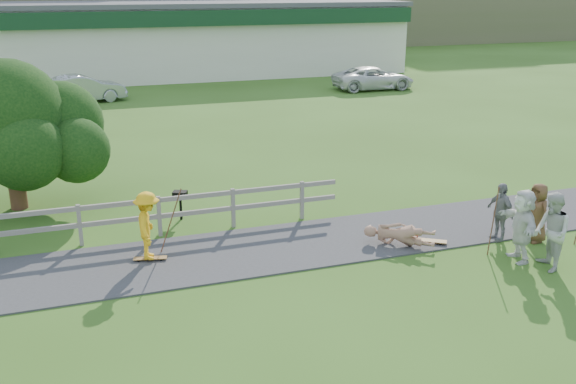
{
  "coord_description": "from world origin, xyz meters",
  "views": [
    {
      "loc": [
        -3.96,
        -12.76,
        6.4
      ],
      "look_at": [
        1.14,
        2.0,
        1.29
      ],
      "focal_mm": 40.0,
      "sensor_mm": 36.0,
      "label": 1
    }
  ],
  "objects_px": {
    "skater_fallen": "(399,235)",
    "spectator_b": "(500,212)",
    "bbq": "(181,205)",
    "spectator_c": "(537,213)",
    "car_silver": "(82,89)",
    "spectator_a": "(551,232)",
    "tree": "(12,153)",
    "spectator_d": "(522,225)",
    "car_white": "(373,78)",
    "skater_rider": "(148,230)"
  },
  "relations": [
    {
      "from": "skater_fallen",
      "to": "spectator_b",
      "type": "xyz_separation_m",
      "value": [
        2.67,
        -0.42,
        0.45
      ]
    },
    {
      "from": "bbq",
      "to": "spectator_c",
      "type": "bearing_deg",
      "value": -5.74
    },
    {
      "from": "spectator_b",
      "to": "car_silver",
      "type": "relative_size",
      "value": 0.33
    },
    {
      "from": "spectator_a",
      "to": "tree",
      "type": "distance_m",
      "value": 14.74
    },
    {
      "from": "spectator_d",
      "to": "car_silver",
      "type": "xyz_separation_m",
      "value": [
        -9.14,
        25.83,
        -0.13
      ]
    },
    {
      "from": "car_silver",
      "to": "spectator_a",
      "type": "bearing_deg",
      "value": -172.58
    },
    {
      "from": "car_silver",
      "to": "bbq",
      "type": "height_order",
      "value": "car_silver"
    },
    {
      "from": "skater_fallen",
      "to": "spectator_c",
      "type": "distance_m",
      "value": 3.63
    },
    {
      "from": "spectator_a",
      "to": "spectator_b",
      "type": "xyz_separation_m",
      "value": [
        0.03,
        1.91,
        -0.16
      ]
    },
    {
      "from": "spectator_b",
      "to": "bbq",
      "type": "relative_size",
      "value": 1.85
    },
    {
      "from": "spectator_b",
      "to": "car_silver",
      "type": "distance_m",
      "value": 26.34
    },
    {
      "from": "spectator_d",
      "to": "spectator_b",
      "type": "bearing_deg",
      "value": 178.9
    },
    {
      "from": "car_white",
      "to": "car_silver",
      "type": "bearing_deg",
      "value": 87.92
    },
    {
      "from": "spectator_a",
      "to": "bbq",
      "type": "xyz_separation_m",
      "value": [
        -7.52,
        6.12,
        -0.52
      ]
    },
    {
      "from": "spectator_c",
      "to": "spectator_d",
      "type": "relative_size",
      "value": 0.87
    },
    {
      "from": "skater_fallen",
      "to": "spectator_a",
      "type": "height_order",
      "value": "spectator_a"
    },
    {
      "from": "tree",
      "to": "spectator_b",
      "type": "bearing_deg",
      "value": -29.41
    },
    {
      "from": "skater_fallen",
      "to": "tree",
      "type": "xyz_separation_m",
      "value": [
        -9.27,
        6.31,
        1.38
      ]
    },
    {
      "from": "spectator_b",
      "to": "car_white",
      "type": "distance_m",
      "value": 24.79
    },
    {
      "from": "spectator_a",
      "to": "skater_fallen",
      "type": "bearing_deg",
      "value": -114.99
    },
    {
      "from": "car_white",
      "to": "tree",
      "type": "bearing_deg",
      "value": 131.62
    },
    {
      "from": "spectator_b",
      "to": "skater_fallen",
      "type": "bearing_deg",
      "value": -103.52
    },
    {
      "from": "skater_rider",
      "to": "tree",
      "type": "xyz_separation_m",
      "value": [
        -3.17,
        5.18,
        0.88
      ]
    },
    {
      "from": "spectator_d",
      "to": "tree",
      "type": "bearing_deg",
      "value": -110.96
    },
    {
      "from": "skater_fallen",
      "to": "car_white",
      "type": "xyz_separation_m",
      "value": [
        10.64,
        23.05,
        0.38
      ]
    },
    {
      "from": "spectator_b",
      "to": "car_white",
      "type": "height_order",
      "value": "spectator_b"
    },
    {
      "from": "spectator_c",
      "to": "car_white",
      "type": "xyz_separation_m",
      "value": [
        7.14,
        23.86,
        -0.07
      ]
    },
    {
      "from": "spectator_a",
      "to": "spectator_c",
      "type": "bearing_deg",
      "value": 166.9
    },
    {
      "from": "spectator_d",
      "to": "bbq",
      "type": "relative_size",
      "value": 2.14
    },
    {
      "from": "tree",
      "to": "bbq",
      "type": "relative_size",
      "value": 6.34
    },
    {
      "from": "tree",
      "to": "spectator_d",
      "type": "bearing_deg",
      "value": -34.49
    },
    {
      "from": "skater_fallen",
      "to": "spectator_d",
      "type": "xyz_separation_m",
      "value": [
        2.34,
        -1.67,
        0.57
      ]
    },
    {
      "from": "spectator_a",
      "to": "spectator_d",
      "type": "distance_m",
      "value": 0.73
    },
    {
      "from": "skater_fallen",
      "to": "bbq",
      "type": "xyz_separation_m",
      "value": [
        -4.88,
        3.78,
        0.09
      ]
    },
    {
      "from": "skater_fallen",
      "to": "tree",
      "type": "height_order",
      "value": "tree"
    },
    {
      "from": "spectator_d",
      "to": "car_silver",
      "type": "relative_size",
      "value": 0.38
    },
    {
      "from": "skater_rider",
      "to": "spectator_c",
      "type": "distance_m",
      "value": 9.8
    },
    {
      "from": "car_silver",
      "to": "tree",
      "type": "distance_m",
      "value": 18.05
    },
    {
      "from": "car_silver",
      "to": "spectator_b",
      "type": "bearing_deg",
      "value": -171.12
    },
    {
      "from": "tree",
      "to": "car_white",
      "type": "bearing_deg",
      "value": 40.05
    },
    {
      "from": "spectator_a",
      "to": "car_silver",
      "type": "height_order",
      "value": "spectator_a"
    },
    {
      "from": "skater_rider",
      "to": "car_silver",
      "type": "xyz_separation_m",
      "value": [
        -0.69,
        23.03,
        -0.06
      ]
    },
    {
      "from": "bbq",
      "to": "spectator_b",
      "type": "bearing_deg",
      "value": -6.16
    },
    {
      "from": "spectator_a",
      "to": "tree",
      "type": "height_order",
      "value": "tree"
    },
    {
      "from": "bbq",
      "to": "spectator_d",
      "type": "bearing_deg",
      "value": -14.1
    },
    {
      "from": "spectator_c",
      "to": "car_white",
      "type": "height_order",
      "value": "spectator_c"
    },
    {
      "from": "tree",
      "to": "bbq",
      "type": "distance_m",
      "value": 5.23
    },
    {
      "from": "spectator_a",
      "to": "spectator_b",
      "type": "bearing_deg",
      "value": -164.43
    },
    {
      "from": "bbq",
      "to": "spectator_a",
      "type": "bearing_deg",
      "value": -16.18
    },
    {
      "from": "spectator_c",
      "to": "bbq",
      "type": "xyz_separation_m",
      "value": [
        -8.39,
        4.59,
        -0.36
      ]
    }
  ]
}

